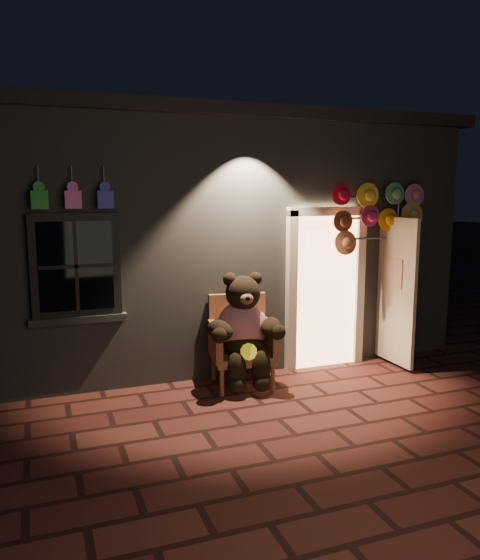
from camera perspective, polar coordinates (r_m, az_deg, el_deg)
ground at (r=6.00m, az=4.06°, el=-14.28°), size 60.00×60.00×0.00m
shop_building at (r=9.29m, az=-6.12°, el=5.15°), size 7.30×5.95×3.51m
wicker_armchair at (r=6.83m, az=0.08°, el=-6.35°), size 0.85×0.79×1.11m
teddy_bear at (r=6.65m, az=0.41°, el=-5.20°), size 0.99×0.83×1.38m
hat_rack at (r=7.62m, az=14.16°, el=6.80°), size 1.42×0.22×2.52m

